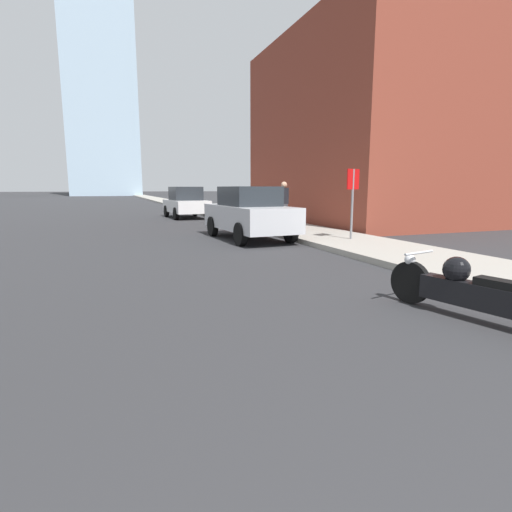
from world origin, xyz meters
name	(u,v)px	position (x,y,z in m)	size (l,w,h in m)	color
sidewalk	(182,205)	(6.18, 40.00, 0.07)	(2.66, 240.00, 0.15)	#9E998E
brick_storefront	(386,132)	(12.97, 18.66, 4.48)	(10.52, 11.86, 8.97)	brown
distant_tower	(95,7)	(-0.37, 98.06, 39.05)	(14.40, 14.40, 78.09)	#9EB7CC
motorcycle	(474,290)	(3.70, 4.86, 0.39)	(0.83, 2.54, 0.80)	black
parked_car_silver	(249,213)	(3.74, 13.65, 0.88)	(2.06, 4.44, 1.74)	#BCBCC1
parked_car_white	(186,203)	(3.58, 23.99, 0.86)	(2.10, 4.22, 1.75)	silver
stop_sign	(353,192)	(6.30, 11.52, 1.58)	(0.57, 0.26, 2.10)	slate
pedestrian	(284,202)	(6.43, 16.79, 1.09)	(0.36, 0.25, 1.80)	#38383D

